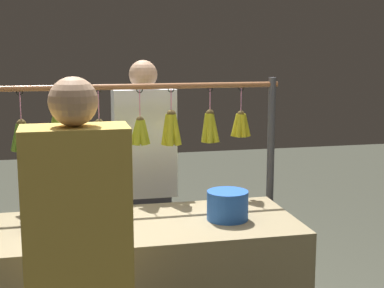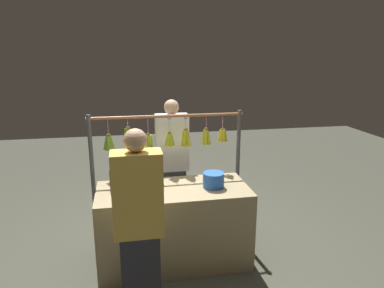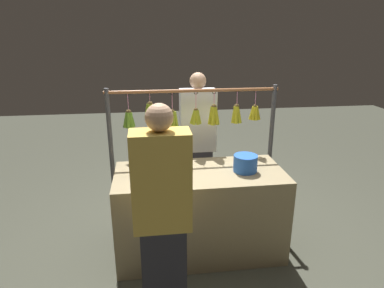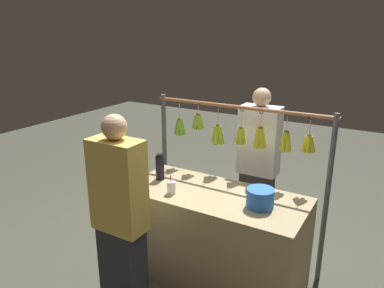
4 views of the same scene
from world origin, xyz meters
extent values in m
plane|color=#45473A|center=(0.00, 0.00, 0.00)|extent=(12.00, 12.00, 0.00)
cube|color=tan|center=(0.00, 0.00, 0.41)|extent=(1.52, 0.69, 0.81)
cylinder|color=#4C4C51|center=(-0.81, -0.44, 0.75)|extent=(0.04, 0.04, 1.51)
cylinder|color=#4C4C51|center=(0.81, -0.44, 0.75)|extent=(0.04, 0.04, 1.51)
cylinder|color=#9E6038|center=(0.00, -0.44, 1.47)|extent=(1.68, 0.03, 0.03)
torus|color=black|center=(-0.62, -0.44, 1.45)|extent=(0.04, 0.01, 0.04)
cylinder|color=pink|center=(-0.62, -0.44, 1.37)|extent=(0.01, 0.01, 0.15)
sphere|color=brown|center=(-0.62, -0.44, 1.30)|extent=(0.04, 0.04, 0.04)
cylinder|color=gold|center=(-0.59, -0.44, 1.23)|extent=(0.06, 0.03, 0.14)
cylinder|color=gold|center=(-0.60, -0.41, 1.23)|extent=(0.05, 0.06, 0.14)
cylinder|color=gold|center=(-0.63, -0.41, 1.23)|extent=(0.04, 0.05, 0.14)
cylinder|color=gold|center=(-0.65, -0.43, 1.23)|extent=(0.06, 0.04, 0.14)
cylinder|color=gold|center=(-0.65, -0.45, 1.23)|extent=(0.06, 0.04, 0.14)
cylinder|color=gold|center=(-0.63, -0.46, 1.23)|extent=(0.04, 0.07, 0.14)
cylinder|color=gold|center=(-0.60, -0.46, 1.23)|extent=(0.06, 0.06, 0.14)
torus|color=black|center=(-0.43, -0.44, 1.45)|extent=(0.04, 0.01, 0.04)
cylinder|color=pink|center=(-0.43, -0.44, 1.38)|extent=(0.01, 0.01, 0.14)
sphere|color=brown|center=(-0.43, -0.44, 1.31)|extent=(0.05, 0.05, 0.05)
cylinder|color=gold|center=(-0.41, -0.44, 1.22)|extent=(0.06, 0.04, 0.17)
cylinder|color=gold|center=(-0.43, -0.42, 1.22)|extent=(0.04, 0.06, 0.17)
cylinder|color=gold|center=(-0.45, -0.42, 1.22)|extent=(0.07, 0.06, 0.18)
cylinder|color=gold|center=(-0.45, -0.45, 1.22)|extent=(0.06, 0.05, 0.18)
cylinder|color=gold|center=(-0.43, -0.46, 1.22)|extent=(0.04, 0.06, 0.17)
torus|color=black|center=(-0.20, -0.44, 1.45)|extent=(0.04, 0.01, 0.04)
cylinder|color=pink|center=(-0.20, -0.44, 1.38)|extent=(0.01, 0.01, 0.14)
sphere|color=brown|center=(-0.20, -0.44, 1.31)|extent=(0.05, 0.05, 0.05)
cylinder|color=gold|center=(-0.18, -0.44, 1.22)|extent=(0.07, 0.05, 0.18)
cylinder|color=gold|center=(-0.19, -0.41, 1.22)|extent=(0.05, 0.06, 0.18)
cylinder|color=gold|center=(-0.23, -0.42, 1.22)|extent=(0.07, 0.06, 0.19)
cylinder|color=gold|center=(-0.22, -0.45, 1.22)|extent=(0.07, 0.07, 0.19)
cylinder|color=gold|center=(-0.19, -0.46, 1.22)|extent=(0.06, 0.08, 0.19)
torus|color=black|center=(-0.02, -0.44, 1.45)|extent=(0.04, 0.01, 0.04)
cylinder|color=pink|center=(-0.02, -0.44, 1.36)|extent=(0.01, 0.01, 0.17)
sphere|color=brown|center=(-0.02, -0.44, 1.28)|extent=(0.04, 0.04, 0.04)
cylinder|color=#AEB825|center=(0.00, -0.44, 1.21)|extent=(0.07, 0.04, 0.15)
cylinder|color=#AEB825|center=(-0.01, -0.42, 1.21)|extent=(0.05, 0.05, 0.15)
cylinder|color=#AEB825|center=(-0.03, -0.41, 1.21)|extent=(0.05, 0.06, 0.15)
cylinder|color=#AEB825|center=(-0.05, -0.44, 1.21)|extent=(0.06, 0.04, 0.15)
cylinder|color=#AEB825|center=(-0.04, -0.46, 1.21)|extent=(0.05, 0.05, 0.15)
cylinder|color=#AEB825|center=(-0.02, -0.46, 1.21)|extent=(0.05, 0.06, 0.15)
torus|color=black|center=(0.20, -0.44, 1.45)|extent=(0.04, 0.01, 0.04)
cylinder|color=pink|center=(0.20, -0.44, 1.36)|extent=(0.01, 0.01, 0.18)
sphere|color=brown|center=(0.20, -0.44, 1.27)|extent=(0.05, 0.05, 0.05)
cylinder|color=#9BB127|center=(0.24, -0.44, 1.19)|extent=(0.07, 0.04, 0.17)
cylinder|color=#9BB127|center=(0.22, -0.41, 1.19)|extent=(0.05, 0.06, 0.17)
cylinder|color=#9BB127|center=(0.20, -0.41, 1.19)|extent=(0.04, 0.06, 0.17)
cylinder|color=#9BB127|center=(0.18, -0.43, 1.19)|extent=(0.06, 0.05, 0.17)
cylinder|color=#9BB127|center=(0.18, -0.45, 1.19)|extent=(0.07, 0.05, 0.17)
cylinder|color=#9BB127|center=(0.19, -0.47, 1.19)|extent=(0.05, 0.07, 0.17)
cylinder|color=#9BB127|center=(0.22, -0.46, 1.19)|extent=(0.05, 0.06, 0.17)
torus|color=black|center=(0.42, -0.44, 1.45)|extent=(0.04, 0.01, 0.04)
cylinder|color=pink|center=(0.42, -0.44, 1.40)|extent=(0.01, 0.01, 0.10)
sphere|color=brown|center=(0.42, -0.44, 1.35)|extent=(0.05, 0.05, 0.05)
cylinder|color=#8AAB29|center=(0.44, -0.43, 1.28)|extent=(0.07, 0.05, 0.14)
cylinder|color=#8AAB29|center=(0.43, -0.41, 1.28)|extent=(0.05, 0.06, 0.14)
cylinder|color=#8AAB29|center=(0.40, -0.42, 1.28)|extent=(0.06, 0.06, 0.15)
cylinder|color=#8AAB29|center=(0.39, -0.45, 1.28)|extent=(0.07, 0.06, 0.15)
cylinder|color=#8AAB29|center=(0.42, -0.46, 1.28)|extent=(0.05, 0.06, 0.14)
torus|color=black|center=(0.62, -0.44, 1.45)|extent=(0.04, 0.01, 0.04)
cylinder|color=pink|center=(0.62, -0.44, 1.36)|extent=(0.01, 0.01, 0.17)
sphere|color=brown|center=(0.62, -0.44, 1.28)|extent=(0.05, 0.05, 0.05)
cylinder|color=#6CA12C|center=(0.65, -0.43, 1.20)|extent=(0.07, 0.05, 0.16)
cylinder|color=#6CA12C|center=(0.63, -0.41, 1.20)|extent=(0.05, 0.07, 0.16)
cylinder|color=#6CA12C|center=(0.60, -0.42, 1.20)|extent=(0.06, 0.05, 0.16)
cylinder|color=#6CA12C|center=(0.60, -0.45, 1.20)|extent=(0.07, 0.06, 0.16)
cylinder|color=#6CA12C|center=(0.63, -0.46, 1.20)|extent=(0.05, 0.07, 0.16)
cylinder|color=black|center=(0.57, -0.02, 0.92)|extent=(0.08, 0.08, 0.22)
cylinder|color=black|center=(0.57, -0.02, 1.04)|extent=(0.06, 0.06, 0.02)
cylinder|color=blue|center=(-0.40, 0.04, 0.89)|extent=(0.21, 0.21, 0.15)
cylinder|color=silver|center=(0.32, 0.18, 0.87)|extent=(0.07, 0.07, 0.11)
cylinder|color=red|center=(0.33, 0.18, 0.90)|extent=(0.01, 0.03, 0.16)
cube|color=#2D2D38|center=(-0.09, -0.74, 0.38)|extent=(0.31, 0.21, 0.76)
cube|color=silver|center=(-0.09, -0.74, 1.10)|extent=(0.38, 0.21, 0.67)
sphere|color=tan|center=(-0.09, -0.74, 1.52)|extent=(0.17, 0.17, 0.17)
cube|color=#2D2D38|center=(0.37, 0.75, 0.38)|extent=(0.30, 0.21, 0.76)
cube|color=gold|center=(0.37, 0.75, 1.09)|extent=(0.38, 0.21, 0.66)
sphere|color=tan|center=(0.37, 0.75, 1.51)|extent=(0.17, 0.17, 0.17)
camera|label=1|loc=(0.42, 2.82, 1.72)|focal=54.87mm
camera|label=2|loc=(0.43, 3.28, 2.13)|focal=33.08mm
camera|label=3|loc=(0.43, 2.71, 2.00)|focal=31.26mm
camera|label=4|loc=(-1.26, 2.50, 2.13)|focal=34.49mm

